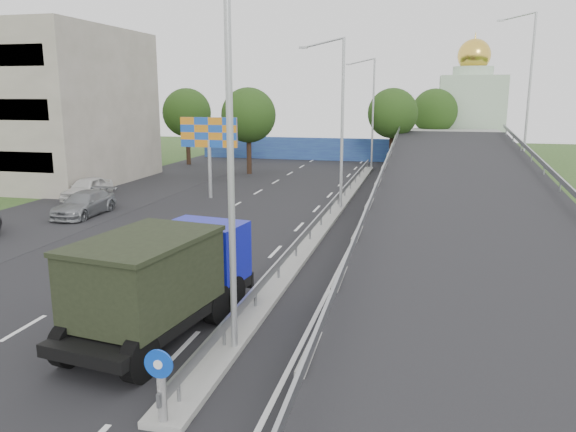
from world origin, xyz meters
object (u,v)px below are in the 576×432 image
(lamp_post_mid, at_px, (339,115))
(parked_car_e, at_px, (87,188))
(lamp_post_near, at_px, (223,143))
(billboard, at_px, (209,137))
(dump_truck, at_px, (164,277))
(church, at_px, (471,109))
(sign_bollard, at_px, (161,385))
(lamp_post_far, at_px, (371,107))
(parked_car_d, at_px, (84,204))

(lamp_post_mid, distance_m, parked_car_e, 17.80)
(lamp_post_near, relative_size, billboard, 1.83)
(dump_truck, height_order, parked_car_e, dump_truck)
(church, bearing_deg, lamp_post_mid, -106.22)
(dump_truck, xyz_separation_m, parked_car_e, (-14.79, 18.75, -0.98))
(billboard, bearing_deg, sign_bollard, -70.79)
(lamp_post_near, distance_m, billboard, 23.87)
(sign_bollard, height_order, parked_car_e, sign_bollard)
(lamp_post_mid, relative_size, lamp_post_far, 1.00)
(dump_truck, bearing_deg, billboard, 116.23)
(parked_car_d, bearing_deg, dump_truck, -50.84)
(sign_bollard, distance_m, dump_truck, 5.20)
(billboard, relative_size, parked_car_d, 1.13)
(lamp_post_far, relative_size, dump_truck, 1.36)
(billboard, xyz_separation_m, parked_car_e, (-7.96, -2.40, -3.42))
(lamp_post_far, distance_m, parked_car_d, 29.29)
(billboard, relative_size, dump_truck, 0.74)
(sign_bollard, height_order, parked_car_d, sign_bollard)
(lamp_post_near, distance_m, lamp_post_mid, 20.00)
(lamp_post_mid, height_order, parked_car_d, lamp_post_mid)
(billboard, height_order, dump_truck, billboard)
(lamp_post_far, xyz_separation_m, church, (9.89, 14.00, -0.50))
(lamp_post_far, xyz_separation_m, billboard, (-9.11, -18.00, -1.62))
(lamp_post_mid, distance_m, church, 35.41)
(lamp_post_near, relative_size, lamp_post_mid, 1.00)
(lamp_post_near, relative_size, parked_car_d, 2.06)
(dump_truck, bearing_deg, church, 85.43)
(billboard, distance_m, dump_truck, 22.36)
(dump_truck, bearing_deg, lamp_post_mid, 91.54)
(church, relative_size, dump_truck, 1.86)
(lamp_post_mid, bearing_deg, parked_car_e, -178.66)
(dump_truck, bearing_deg, sign_bollard, -56.78)
(sign_bollard, xyz_separation_m, dump_truck, (-2.17, 4.68, 0.71))
(sign_bollard, relative_size, parked_car_e, 0.37)
(sign_bollard, distance_m, parked_car_d, 23.48)
(parked_car_d, height_order, parked_car_e, parked_car_e)
(lamp_post_far, height_order, billboard, lamp_post_far)
(church, height_order, dump_truck, church)
(sign_bollard, bearing_deg, parked_car_d, 127.01)
(lamp_post_far, xyz_separation_m, dump_truck, (-2.28, -39.15, -4.07))
(sign_bollard, distance_m, parked_car_e, 28.92)
(lamp_post_near, xyz_separation_m, billboard, (-9.11, 22.00, -1.62))
(lamp_post_far, height_order, church, church)
(lamp_post_far, distance_m, parked_car_e, 27.07)
(lamp_post_far, height_order, parked_car_e, lamp_post_far)
(parked_car_d, distance_m, parked_car_e, 5.46)
(lamp_post_far, relative_size, parked_car_d, 2.06)
(sign_bollard, xyz_separation_m, church, (10.00, 57.83, 4.28))
(parked_car_d, relative_size, parked_car_e, 1.09)
(lamp_post_near, height_order, parked_car_d, lamp_post_near)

